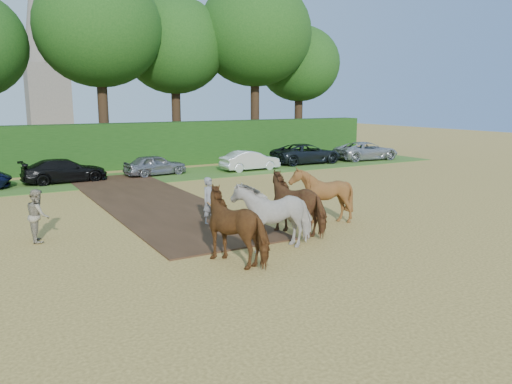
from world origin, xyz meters
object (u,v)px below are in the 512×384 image
at_px(plough_team, 284,208).
at_px(parked_cars, 146,165).
at_px(spectator_near, 38,215).
at_px(church, 43,24).

relative_size(plough_team, parked_cars, 0.17).
xyz_separation_m(plough_team, parked_cars, (0.24, 15.29, -0.36)).
relative_size(spectator_near, church, 0.06).
height_order(spectator_near, plough_team, plough_team).
height_order(spectator_near, parked_cars, spectator_near).
relative_size(plough_team, church, 0.26).
bearing_deg(church, parked_cars, -90.53).
relative_size(spectator_near, parked_cars, 0.04).
bearing_deg(plough_team, spectator_near, 152.10).
height_order(plough_team, parked_cars, plough_team).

